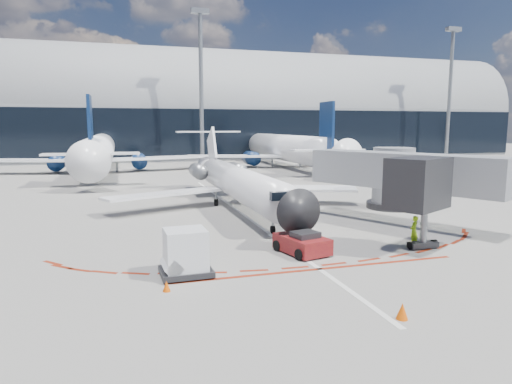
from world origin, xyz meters
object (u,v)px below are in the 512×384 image
object	(u,v)px
regional_jet	(235,181)
uld_container	(186,253)
ramp_worker	(414,231)
pushback_tug	(302,243)

from	to	relation	value
regional_jet	uld_container	world-z (taller)	regional_jet
ramp_worker	uld_container	size ratio (longest dim) A/B	0.74
regional_jet	pushback_tug	xyz separation A→B (m)	(0.07, -13.82, -1.62)
ramp_worker	uld_container	bearing A→B (deg)	-25.48
regional_jet	ramp_worker	xyz separation A→B (m)	(6.37, -14.29, -1.30)
regional_jet	ramp_worker	bearing A→B (deg)	-65.97
ramp_worker	uld_container	world-z (taller)	uld_container
uld_container	regional_jet	bearing A→B (deg)	66.44
pushback_tug	uld_container	bearing A→B (deg)	-177.64
pushback_tug	ramp_worker	distance (m)	6.33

